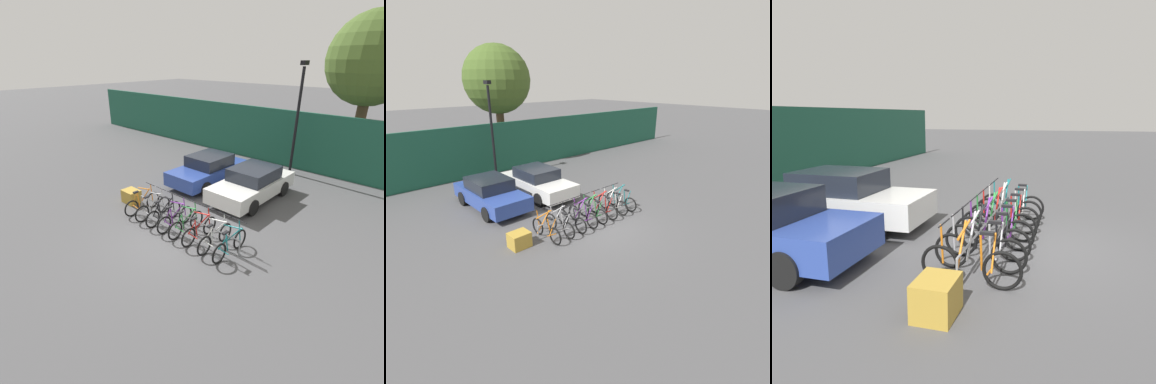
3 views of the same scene
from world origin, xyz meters
The scene contains 12 objects.
ground_plane centered at (0.00, 0.00, 0.00)m, with size 120.00×120.00×0.00m, color #4C4C4F.
bike_rack centered at (-0.06, 0.68, 0.50)m, with size 4.78×0.04×0.57m.
bicycle_orange centered at (-2.17, 0.53, 0.38)m, with size 0.68×1.71×1.05m.
bicycle_silver centered at (-1.54, 0.53, 0.38)m, with size 0.68×1.71×1.05m.
bicycle_black centered at (-0.94, 0.53, 0.38)m, with size 0.68×1.71×1.05m.
bicycle_purple centered at (-0.34, 0.53, 0.38)m, with size 0.68×1.71×1.05m.
bicycle_green centered at (0.21, 0.53, 0.38)m, with size 0.68×1.71×1.05m.
bicycle_red centered at (0.82, 0.53, 0.38)m, with size 0.68×1.71×1.05m.
bicycle_white centered at (1.48, 0.53, 0.38)m, with size 0.68×1.71×1.05m.
bicycle_teal centered at (2.06, 0.53, 0.38)m, with size 0.68×1.71×1.05m.
car_white centered at (0.29, 4.49, 0.69)m, with size 1.91×4.28×1.40m.
cargo_crate centered at (-3.18, 0.73, 0.28)m, with size 0.70×0.56×0.55m, color #B28C33.
Camera 3 is at (-7.66, -0.96, 2.75)m, focal length 35.00 mm.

